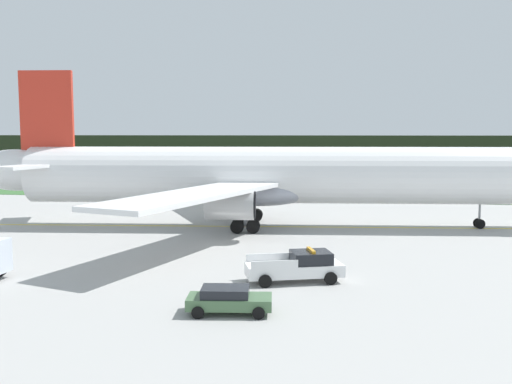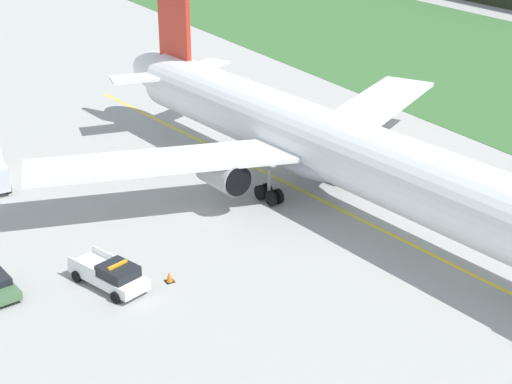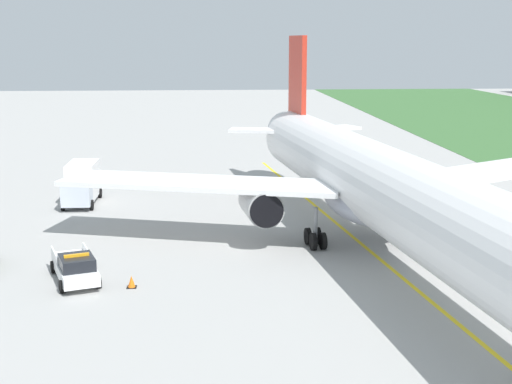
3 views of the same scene
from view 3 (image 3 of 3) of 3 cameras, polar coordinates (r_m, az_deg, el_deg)
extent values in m
plane|color=#A2A19E|center=(49.38, -0.37, -4.44)|extent=(320.00, 320.00, 0.00)
cube|color=yellow|center=(47.46, 9.93, -5.32)|extent=(75.67, 9.64, 0.01)
cylinder|color=white|center=(46.25, 10.15, 0.45)|extent=(47.91, 11.06, 5.26)
ellipsoid|color=white|center=(70.13, 2.69, 4.91)|extent=(8.84, 4.95, 3.94)
ellipsoid|color=#A2A5B4|center=(48.73, 9.09, -0.65)|extent=(11.43, 6.81, 2.89)
cube|color=white|center=(56.93, 18.16, 1.55)|extent=(14.26, 19.81, 0.35)
cylinder|color=#A8A8A8|center=(53.41, 15.51, -0.32)|extent=(4.23, 2.96, 2.50)
cylinder|color=black|center=(51.65, 16.51, -0.79)|extent=(0.40, 2.30, 2.30)
cube|color=white|center=(50.09, -4.55, 0.74)|extent=(10.21, 20.61, 0.35)
cylinder|color=#A8A8A8|center=(48.80, 0.39, -1.02)|extent=(4.23, 2.96, 2.50)
cylinder|color=black|center=(46.87, 0.88, -1.58)|extent=(0.40, 2.30, 2.30)
cube|color=red|center=(66.69, 3.36, 8.84)|extent=(5.04, 1.05, 8.66)
cube|color=white|center=(68.45, 5.88, 5.13)|extent=(4.93, 6.66, 0.28)
cube|color=white|center=(66.85, 0.48, 5.02)|extent=(3.69, 6.53, 0.28)
cylinder|color=gray|center=(51.27, 12.23, -2.10)|extent=(0.28, 0.28, 2.25)
cylinder|color=black|center=(50.80, 12.12, -3.54)|extent=(1.23, 0.44, 1.20)
cylinder|color=black|center=(51.07, 12.85, -3.49)|extent=(1.23, 0.44, 1.20)
cylinder|color=black|center=(52.04, 11.52, -3.14)|extent=(1.23, 0.44, 1.20)
cylinder|color=black|center=(52.31, 12.23, -3.09)|extent=(1.23, 0.44, 1.20)
cylinder|color=gray|center=(49.01, 4.86, -2.52)|extent=(0.28, 0.28, 2.25)
cylinder|color=black|center=(48.76, 5.46, -3.98)|extent=(1.23, 0.44, 1.20)
cylinder|color=black|center=(48.57, 4.66, -4.03)|extent=(1.23, 0.44, 1.20)
cylinder|color=black|center=(50.05, 5.00, -3.55)|extent=(1.23, 0.44, 1.20)
cylinder|color=black|center=(49.87, 4.23, -3.59)|extent=(1.23, 0.44, 1.20)
cube|color=white|center=(43.79, -14.49, -6.04)|extent=(6.06, 3.79, 0.70)
cube|color=black|center=(42.61, -14.33, -5.55)|extent=(2.77, 2.53, 0.70)
cube|color=white|center=(45.04, -13.56, -4.71)|extent=(2.62, 0.98, 0.45)
cube|color=white|center=(44.80, -16.03, -4.94)|extent=(2.62, 0.98, 0.45)
cube|color=orange|center=(42.48, -14.36, -4.99)|extent=(0.66, 1.43, 0.16)
cylinder|color=black|center=(42.23, -12.65, -7.12)|extent=(0.80, 0.47, 0.76)
cylinder|color=black|center=(41.95, -15.49, -7.41)|extent=(0.80, 0.47, 0.76)
cylinder|color=black|center=(45.86, -13.54, -5.61)|extent=(0.80, 0.47, 0.76)
cylinder|color=black|center=(45.60, -16.14, -5.86)|extent=(0.80, 0.47, 0.76)
cube|color=silver|center=(61.30, -14.34, -0.14)|extent=(1.91, 2.40, 2.00)
cube|color=white|center=(64.31, -13.86, 0.97)|extent=(4.60, 2.41, 3.13)
cylinder|color=#99999E|center=(63.76, -13.92, -0.65)|extent=(0.77, 0.10, 1.04)
cylinder|color=#99999E|center=(65.53, -13.65, -0.30)|extent=(0.77, 0.10, 1.04)
cylinder|color=black|center=(61.30, -13.19, -1.04)|extent=(0.90, 0.26, 0.90)
cylinder|color=black|center=(61.74, -15.39, -1.06)|extent=(0.90, 0.26, 0.90)
cylinder|color=black|center=(65.98, -12.53, -0.08)|extent=(0.90, 0.26, 0.90)
cylinder|color=black|center=(66.39, -14.58, -0.11)|extent=(0.90, 0.26, 0.90)
cube|color=black|center=(42.09, -10.04, -7.60)|extent=(0.57, 0.57, 0.03)
cone|color=orange|center=(41.97, -10.06, -7.14)|extent=(0.44, 0.44, 0.68)
camera|label=1|loc=(55.57, -50.91, 2.18)|focal=39.38mm
camera|label=2|loc=(23.97, -100.93, 25.69)|focal=53.82mm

